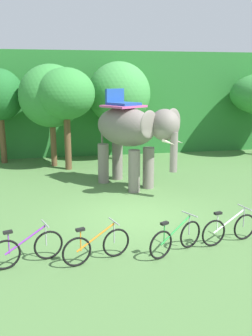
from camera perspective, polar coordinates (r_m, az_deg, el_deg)
The scene contains 10 objects.
ground_plane at distance 11.68m, azimuth 1.15°, elevation -7.34°, with size 80.00×80.00×0.00m, color #4C753D.
foliage_hedge at distance 23.25m, azimuth -5.46°, elevation 10.15°, with size 36.00×6.00×5.58m, color #28702D.
tree_center_right at distance 18.09m, azimuth -11.39°, elevation 10.73°, with size 3.02×3.02×4.83m.
tree_left at distance 17.24m, azimuth -9.19°, elevation 11.09°, with size 2.61×2.61×4.66m.
tree_far_left at distance 19.26m, azimuth -1.07°, elevation 11.27°, with size 3.18×3.18×5.00m.
elephant at distance 14.24m, azimuth 0.82°, elevation 5.65°, with size 3.27×4.03×3.78m.
bike_purple at distance 8.98m, azimuth -14.94°, elevation -11.86°, with size 1.64×0.69×0.92m.
bike_orange at distance 8.84m, azimuth -4.50°, elevation -11.83°, with size 1.65×0.67×0.92m.
bike_green at distance 9.28m, azimuth 7.66°, elevation -10.64°, with size 1.56×0.84×0.92m.
bike_white at distance 10.09m, azimuth 15.57°, elevation -8.97°, with size 1.68×0.57×0.92m.
Camera 1 is at (-2.34, -10.65, 4.18)m, focal length 39.74 mm.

